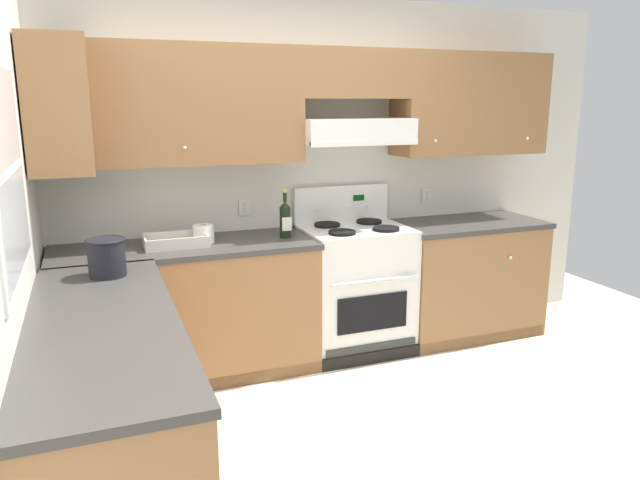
{
  "coord_description": "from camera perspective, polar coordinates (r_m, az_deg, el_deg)",
  "views": [
    {
      "loc": [
        -1.25,
        -2.63,
        1.83
      ],
      "look_at": [
        0.03,
        0.7,
        1.0
      ],
      "focal_mm": 33.86,
      "sensor_mm": 36.0,
      "label": 1
    }
  ],
  "objects": [
    {
      "name": "bucket",
      "position": [
        3.41,
        -19.52,
        -1.46
      ],
      "size": [
        0.21,
        0.21,
        0.21
      ],
      "color": "black",
      "rests_on": "counter_left_run"
    },
    {
      "name": "wall_left",
      "position": [
        2.92,
        -27.47,
        2.01
      ],
      "size": [
        0.47,
        4.0,
        2.55
      ],
      "color": "silver",
      "rests_on": "ground_plane"
    },
    {
      "name": "counter_back_run",
      "position": [
        4.36,
        -0.68,
        -5.37
      ],
      "size": [
        3.6,
        0.65,
        0.91
      ],
      "color": "olive",
      "rests_on": "ground_plane"
    },
    {
      "name": "counter_left_run",
      "position": [
        2.97,
        -19.14,
        -15.37
      ],
      "size": [
        0.63,
        1.91,
        0.91
      ],
      "color": "olive",
      "rests_on": "ground_plane"
    },
    {
      "name": "wall_back",
      "position": [
        4.49,
        0.66,
        8.6
      ],
      "size": [
        4.68,
        0.57,
        2.55
      ],
      "color": "silver",
      "rests_on": "ground_plane"
    },
    {
      "name": "stove",
      "position": [
        4.48,
        3.34,
        -4.5
      ],
      "size": [
        0.76,
        0.62,
        1.2
      ],
      "color": "white",
      "rests_on": "ground_plane"
    },
    {
      "name": "wine_bottle",
      "position": [
        4.12,
        -3.31,
        2.04
      ],
      "size": [
        0.08,
        0.08,
        0.33
      ],
      "color": "black",
      "rests_on": "counter_back_run"
    },
    {
      "name": "bowl",
      "position": [
        4.0,
        -13.49,
        -0.22
      ],
      "size": [
        0.4,
        0.26,
        0.08
      ],
      "color": "beige",
      "rests_on": "counter_back_run"
    },
    {
      "name": "paper_towel_roll",
      "position": [
        4.04,
        -10.95,
        0.55
      ],
      "size": [
        0.14,
        0.14,
        0.12
      ],
      "color": "white",
      "rests_on": "counter_back_run"
    },
    {
      "name": "ground_plane",
      "position": [
        3.44,
        3.87,
        -19.08
      ],
      "size": [
        7.04,
        7.04,
        0.0
      ],
      "primitive_type": "plane",
      "color": "beige"
    }
  ]
}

